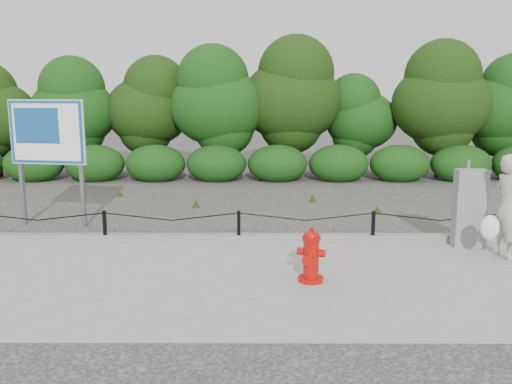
{
  "coord_description": "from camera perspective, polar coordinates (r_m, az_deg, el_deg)",
  "views": [
    {
      "loc": [
        0.35,
        -9.79,
        2.82
      ],
      "look_at": [
        0.32,
        0.2,
        1.0
      ],
      "focal_mm": 38.0,
      "sensor_mm": 36.0,
      "label": 1
    }
  ],
  "objects": [
    {
      "name": "fire_hydrant",
      "position": [
        8.05,
        5.81,
        -6.72
      ],
      "size": [
        0.49,
        0.49,
        0.81
      ],
      "rotation": [
        0.0,
        0.0,
        -0.35
      ],
      "color": "#B40C06",
      "rests_on": "sidewalk"
    },
    {
      "name": "treeline",
      "position": [
        18.71,
        0.96,
        9.37
      ],
      "size": [
        20.2,
        3.52,
        4.65
      ],
      "color": "black",
      "rests_on": "ground"
    },
    {
      "name": "chain_barrier",
      "position": [
        10.08,
        -1.82,
        -3.24
      ],
      "size": [
        10.06,
        0.06,
        0.6
      ],
      "color": "black",
      "rests_on": "sidewalk"
    },
    {
      "name": "sidewalk",
      "position": [
        8.28,
        -2.29,
        -9.31
      ],
      "size": [
        14.0,
        4.0,
        0.08
      ],
      "primitive_type": "cube",
      "color": "gray",
      "rests_on": "ground"
    },
    {
      "name": "pedestrian",
      "position": [
        10.0,
        24.92,
        -1.5
      ],
      "size": [
        0.79,
        0.72,
        1.76
      ],
      "rotation": [
        0.0,
        0.0,
        1.8
      ],
      "color": "#A8A590",
      "rests_on": "sidewalk"
    },
    {
      "name": "curb",
      "position": [
        10.2,
        -1.8,
        -4.85
      ],
      "size": [
        14.0,
        0.22,
        0.14
      ],
      "primitive_type": "cube",
      "color": "slate",
      "rests_on": "sidewalk"
    },
    {
      "name": "ground",
      "position": [
        10.2,
        -1.81,
        -5.74
      ],
      "size": [
        90.0,
        90.0,
        0.0
      ],
      "primitive_type": "plane",
      "color": "#2D2B28",
      "rests_on": "ground"
    },
    {
      "name": "utility_cabinet",
      "position": [
        10.48,
        21.53,
        -1.59
      ],
      "size": [
        0.55,
        0.39,
        1.56
      ],
      "rotation": [
        0.0,
        0.0,
        -0.03
      ],
      "color": "gray",
      "rests_on": "sidewalk"
    },
    {
      "name": "advertising_sign",
      "position": [
        12.24,
        -21.12,
        5.34
      ],
      "size": [
        1.67,
        0.41,
        2.7
      ],
      "rotation": [
        0.0,
        0.0,
        -0.18
      ],
      "color": "slate",
      "rests_on": "ground"
    }
  ]
}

